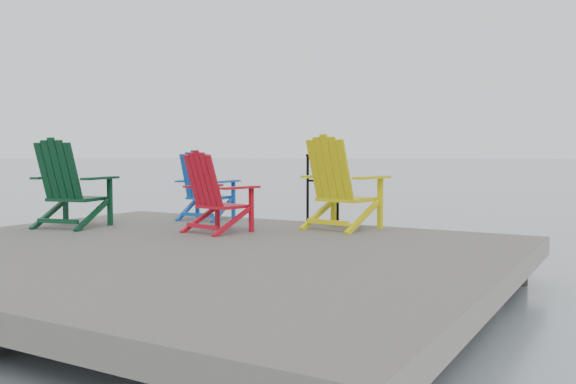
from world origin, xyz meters
The scene contains 7 objects.
ground centered at (0.00, 0.00, 0.00)m, with size 400.00×400.00×0.00m, color slate.
dock centered at (0.00, 0.00, 0.35)m, with size 6.00×5.00×1.40m.
handrail centered at (0.25, 2.45, 1.04)m, with size 0.48×0.04×0.90m.
chair_green centered at (-2.19, 0.44, 1.03)m, with size 0.96×0.91×1.05m.
chair_blue centered at (-1.32, 1.98, 0.96)m, with size 0.80×0.76×0.92m.
chair_red centered at (-0.36, 0.95, 0.96)m, with size 0.81×0.76×0.91m.
chair_yellow centered at (0.74, 1.94, 1.05)m, with size 0.96×0.90×1.09m.
Camera 1 is at (3.84, -4.62, 1.39)m, focal length 38.00 mm.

